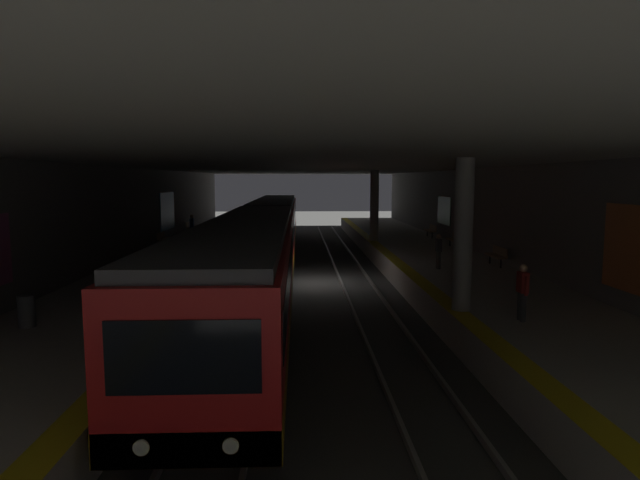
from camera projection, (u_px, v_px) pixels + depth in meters
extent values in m
plane|color=#42423F|center=(310.00, 283.00, 25.49)|extent=(120.00, 120.00, 0.00)
cube|color=gray|center=(370.00, 281.00, 25.60)|extent=(60.00, 0.09, 0.16)
cube|color=gray|center=(341.00, 281.00, 25.54)|extent=(60.00, 0.09, 0.16)
cube|color=gray|center=(280.00, 282.00, 25.42)|extent=(60.00, 0.09, 0.16)
cube|color=gray|center=(250.00, 282.00, 25.37)|extent=(60.00, 0.09, 0.16)
cube|color=#B7B2A8|center=(445.00, 272.00, 25.69)|extent=(60.00, 5.30, 1.05)
cube|color=yellow|center=(397.00, 261.00, 25.54)|extent=(60.00, 0.60, 0.01)
cube|color=#B7B2A8|center=(173.00, 274.00, 25.17)|extent=(60.00, 5.30, 1.05)
cube|color=yellow|center=(222.00, 262.00, 25.21)|extent=(60.00, 0.60, 0.01)
cube|color=slate|center=(505.00, 225.00, 25.56)|extent=(60.00, 0.50, 5.60)
cube|color=orange|center=(640.00, 251.00, 15.01)|extent=(3.50, 0.06, 2.58)
cube|color=#4CA566|center=(444.00, 210.00, 35.27)|extent=(3.05, 0.06, 1.84)
cube|color=slate|center=(109.00, 226.00, 24.80)|extent=(60.00, 0.50, 5.60)
cube|color=#338CCC|center=(167.00, 211.00, 34.67)|extent=(3.53, 0.06, 2.45)
cube|color=#ADAAA3|center=(310.00, 162.00, 24.84)|extent=(60.00, 19.40, 0.40)
cylinder|color=gray|center=(463.00, 235.00, 15.70)|extent=(0.56, 0.56, 4.55)
cylinder|color=gray|center=(374.00, 206.00, 34.11)|extent=(0.56, 0.56, 4.55)
cube|color=red|center=(249.00, 268.00, 17.48)|extent=(19.84, 2.80, 2.70)
cube|color=#B27F0F|center=(249.00, 300.00, 17.60)|extent=(19.84, 2.82, 0.56)
cube|color=black|center=(249.00, 257.00, 17.44)|extent=(18.26, 2.83, 0.90)
cube|color=#47474C|center=(248.00, 224.00, 17.32)|extent=(19.45, 2.58, 0.24)
cube|color=black|center=(228.00, 371.00, 12.23)|extent=(2.20, 1.64, 0.76)
cube|color=black|center=(261.00, 282.00, 23.07)|extent=(2.20, 1.64, 0.76)
cube|color=black|center=(183.00, 358.00, 7.57)|extent=(0.04, 2.24, 1.10)
cylinder|color=silver|center=(231.00, 446.00, 7.75)|extent=(0.04, 0.24, 0.24)
cylinder|color=silver|center=(141.00, 448.00, 7.70)|extent=(0.04, 0.24, 0.24)
cube|color=red|center=(276.00, 221.00, 37.78)|extent=(19.84, 2.80, 2.70)
cube|color=#B27F0F|center=(276.00, 236.00, 37.90)|extent=(19.84, 2.82, 0.56)
cube|color=black|center=(276.00, 216.00, 37.74)|extent=(18.26, 2.83, 0.90)
cube|color=#47474C|center=(275.00, 200.00, 37.61)|extent=(19.45, 2.58, 0.24)
cube|color=black|center=(272.00, 252.00, 32.53)|extent=(2.20, 1.64, 0.76)
cube|color=black|center=(279.00, 234.00, 43.37)|extent=(2.20, 1.64, 0.76)
cylinder|color=#262628|center=(501.00, 264.00, 23.51)|extent=(0.08, 0.08, 0.42)
cylinder|color=#262628|center=(490.00, 259.00, 24.86)|extent=(0.08, 0.08, 0.42)
cube|color=olive|center=(495.00, 256.00, 24.16)|extent=(1.70, 0.44, 0.08)
cube|color=olive|center=(500.00, 251.00, 24.14)|extent=(1.70, 0.06, 0.40)
cylinder|color=#262628|center=(457.00, 245.00, 30.06)|extent=(0.08, 0.08, 0.42)
cylinder|color=#262628|center=(450.00, 243.00, 31.41)|extent=(0.08, 0.08, 0.42)
cube|color=olive|center=(453.00, 240.00, 30.71)|extent=(1.70, 0.44, 0.08)
cube|color=olive|center=(457.00, 236.00, 30.69)|extent=(1.70, 0.06, 0.40)
cylinder|color=#262628|center=(432.00, 235.00, 35.60)|extent=(0.08, 0.08, 0.42)
cylinder|color=#262628|center=(427.00, 233.00, 36.95)|extent=(0.08, 0.08, 0.42)
cube|color=olive|center=(430.00, 231.00, 36.25)|extent=(1.70, 0.44, 0.08)
cube|color=olive|center=(433.00, 228.00, 36.23)|extent=(1.70, 0.06, 0.40)
cylinder|color=#262628|center=(162.00, 245.00, 30.48)|extent=(0.08, 0.08, 0.42)
cylinder|color=#262628|center=(168.00, 242.00, 31.83)|extent=(0.08, 0.08, 0.42)
cube|color=olive|center=(165.00, 239.00, 31.13)|extent=(1.70, 0.44, 0.08)
cube|color=olive|center=(161.00, 236.00, 31.10)|extent=(1.70, 0.06, 0.40)
cylinder|color=#262628|center=(190.00, 232.00, 38.29)|extent=(0.08, 0.08, 0.42)
cylinder|color=#262628|center=(194.00, 230.00, 39.64)|extent=(0.08, 0.08, 0.42)
cube|color=olive|center=(192.00, 227.00, 38.94)|extent=(1.70, 0.44, 0.08)
cube|color=olive|center=(189.00, 225.00, 38.91)|extent=(1.70, 0.06, 0.40)
cylinder|color=#3A3A3A|center=(523.00, 307.00, 14.58)|extent=(0.16, 0.16, 0.80)
cylinder|color=#3A3A3A|center=(520.00, 306.00, 14.78)|extent=(0.16, 0.16, 0.80)
cube|color=maroon|center=(523.00, 282.00, 14.60)|extent=(0.36, 0.22, 0.57)
cylinder|color=maroon|center=(527.00, 286.00, 14.36)|extent=(0.10, 0.10, 0.54)
cylinder|color=maroon|center=(519.00, 282.00, 14.85)|extent=(0.10, 0.10, 0.54)
sphere|color=tan|center=(523.00, 268.00, 14.56)|extent=(0.22, 0.22, 0.22)
cylinder|color=#3D3D3D|center=(439.00, 260.00, 23.25)|extent=(0.16, 0.16, 0.78)
cylinder|color=#3D3D3D|center=(438.00, 260.00, 23.44)|extent=(0.16, 0.16, 0.78)
cube|color=#333338|center=(439.00, 245.00, 23.27)|extent=(0.36, 0.22, 0.55)
cylinder|color=#333338|center=(440.00, 247.00, 23.03)|extent=(0.10, 0.10, 0.53)
cylinder|color=#333338|center=(437.00, 245.00, 23.52)|extent=(0.10, 0.10, 0.53)
sphere|color=tan|center=(439.00, 236.00, 23.23)|extent=(0.21, 0.21, 0.21)
cylinder|color=#2D2D2D|center=(192.00, 235.00, 33.59)|extent=(0.16, 0.16, 0.88)
cylinder|color=#2D2D2D|center=(192.00, 235.00, 33.79)|extent=(0.16, 0.16, 0.88)
cube|color=#284C93|center=(192.00, 223.00, 33.61)|extent=(0.36, 0.22, 0.62)
cylinder|color=#284C93|center=(191.00, 224.00, 33.36)|extent=(0.10, 0.10, 0.59)
cylinder|color=#284C93|center=(193.00, 224.00, 33.86)|extent=(0.10, 0.10, 0.59)
sphere|color=tan|center=(192.00, 216.00, 33.56)|extent=(0.24, 0.24, 0.24)
cube|color=#1E512D|center=(216.00, 240.00, 32.83)|extent=(0.30, 0.20, 0.40)
cylinder|color=#595B5E|center=(27.00, 311.00, 14.06)|extent=(0.44, 0.44, 0.85)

